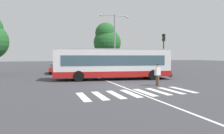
# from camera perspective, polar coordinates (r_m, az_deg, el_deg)

# --- Properties ---
(ground_plane) EXTENTS (160.00, 160.00, 0.00)m
(ground_plane) POSITION_cam_1_polar(r_m,az_deg,el_deg) (15.08, 4.01, -5.73)
(ground_plane) COLOR #3D3D42
(city_transit_bus) EXTENTS (11.76, 4.55, 3.06)m
(city_transit_bus) POSITION_cam_1_polar(r_m,az_deg,el_deg) (19.50, 0.24, 1.00)
(city_transit_bus) COLOR black
(city_transit_bus) RESTS_ON ground_plane
(pedestrian_crossing_street) EXTENTS (0.58, 0.31, 1.72)m
(pedestrian_crossing_street) POSITION_cam_1_polar(r_m,az_deg,el_deg) (15.62, 13.24, -1.92)
(pedestrian_crossing_street) COLOR brown
(pedestrian_crossing_street) RESTS_ON ground_plane
(parked_car_red) EXTENTS (2.03, 4.58, 1.35)m
(parked_car_red) POSITION_cam_1_polar(r_m,az_deg,el_deg) (27.22, -16.04, -0.22)
(parked_car_red) COLOR black
(parked_car_red) RESTS_ON ground_plane
(parked_car_champagne) EXTENTS (2.21, 4.64, 1.35)m
(parked_car_champagne) POSITION_cam_1_polar(r_m,az_deg,el_deg) (27.96, -10.65, -0.07)
(parked_car_champagne) COLOR black
(parked_car_champagne) RESTS_ON ground_plane
(parked_car_black) EXTENTS (2.19, 4.64, 1.35)m
(parked_car_black) POSITION_cam_1_polar(r_m,az_deg,el_deg) (28.59, -5.52, 0.05)
(parked_car_black) COLOR black
(parked_car_black) RESTS_ON ground_plane
(parked_car_teal) EXTENTS (2.01, 4.57, 1.35)m
(parked_car_teal) POSITION_cam_1_polar(r_m,az_deg,el_deg) (28.75, -0.26, 0.08)
(parked_car_teal) COLOR black
(parked_car_teal) RESTS_ON ground_plane
(parked_car_charcoal) EXTENTS (2.11, 4.61, 1.35)m
(parked_car_charcoal) POSITION_cam_1_polar(r_m,az_deg,el_deg) (30.30, 4.79, 0.23)
(parked_car_charcoal) COLOR black
(parked_car_charcoal) RESTS_ON ground_plane
(traffic_light_far_corner) EXTENTS (0.33, 0.32, 5.19)m
(traffic_light_far_corner) POSITION_cam_1_polar(r_m,az_deg,el_deg) (26.13, 14.87, 5.55)
(traffic_light_far_corner) COLOR #28282B
(traffic_light_far_corner) RESTS_ON ground_plane
(bus_stop_shelter) EXTENTS (4.00, 1.54, 3.25)m
(bus_stop_shelter) POSITION_cam_1_polar(r_m,az_deg,el_deg) (28.97, 12.32, 3.30)
(bus_stop_shelter) COLOR #28282B
(bus_stop_shelter) RESTS_ON ground_plane
(twin_arm_street_lamp) EXTENTS (4.56, 0.32, 8.32)m
(twin_arm_street_lamp) POSITION_cam_1_polar(r_m,az_deg,el_deg) (28.40, 0.81, 8.95)
(twin_arm_street_lamp) COLOR #939399
(twin_arm_street_lamp) RESTS_ON ground_plane
(background_tree_right) EXTENTS (5.15, 5.15, 8.58)m
(background_tree_right) POSITION_cam_1_polar(r_m,az_deg,el_deg) (36.87, -1.54, 7.95)
(background_tree_right) COLOR brown
(background_tree_right) RESTS_ON ground_plane
(crosswalk_painted_stripes) EXTENTS (7.48, 2.68, 0.01)m
(crosswalk_painted_stripes) POSITION_cam_1_polar(r_m,az_deg,el_deg) (12.58, 7.55, -7.52)
(crosswalk_painted_stripes) COLOR silver
(crosswalk_painted_stripes) RESTS_ON ground_plane
(lane_center_line) EXTENTS (0.16, 24.00, 0.01)m
(lane_center_line) POSITION_cam_1_polar(r_m,az_deg,el_deg) (16.80, 0.31, -4.78)
(lane_center_line) COLOR silver
(lane_center_line) RESTS_ON ground_plane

